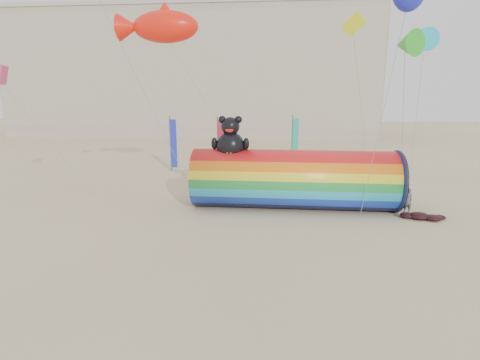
# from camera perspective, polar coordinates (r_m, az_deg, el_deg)

# --- Properties ---
(ground) EXTENTS (160.00, 160.00, 0.00)m
(ground) POSITION_cam_1_polar(r_m,az_deg,el_deg) (20.85, -1.78, -7.35)
(ground) COLOR #CCB58C
(ground) RESTS_ON ground
(hotel_building) EXTENTS (60.40, 15.40, 20.60)m
(hotel_building) POSITION_cam_1_polar(r_m,az_deg,el_deg) (66.97, -7.27, 15.70)
(hotel_building) COLOR #B7AD99
(hotel_building) RESTS_ON ground
(windsock_assembly) EXTENTS (12.97, 3.95, 5.98)m
(windsock_assembly) POSITION_cam_1_polar(r_m,az_deg,el_deg) (24.21, 8.17, 0.34)
(windsock_assembly) COLOR red
(windsock_assembly) RESTS_ON ground
(kite_handler) EXTENTS (0.63, 0.46, 1.60)m
(kite_handler) POSITION_cam_1_polar(r_m,az_deg,el_deg) (25.40, 24.16, -2.86)
(kite_handler) COLOR #54575B
(kite_handler) RESTS_ON ground
(fabric_bundle) EXTENTS (2.62, 1.35, 0.41)m
(fabric_bundle) POSITION_cam_1_polar(r_m,az_deg,el_deg) (24.72, 26.03, -4.98)
(fabric_bundle) COLOR black
(fabric_bundle) RESTS_ON ground
(festival_banners) EXTENTS (11.97, 3.06, 5.20)m
(festival_banners) POSITION_cam_1_polar(r_m,az_deg,el_deg) (35.04, -1.54, 5.54)
(festival_banners) COLOR #59595E
(festival_banners) RESTS_ON ground
(flying_kites) EXTENTS (28.28, 10.48, 6.13)m
(flying_kites) POSITION_cam_1_polar(r_m,az_deg,el_deg) (24.54, -2.25, 22.79)
(flying_kites) COLOR #FF1E0D
(flying_kites) RESTS_ON ground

